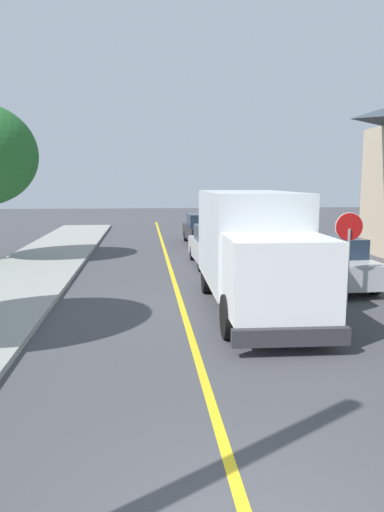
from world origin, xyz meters
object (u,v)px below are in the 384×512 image
(box_truck, at_px, (253,245))
(stop_sign, at_px, (349,241))
(parked_car_mid, at_px, (203,230))
(parked_van_across, at_px, (331,263))
(parked_car_near, at_px, (215,246))

(box_truck, height_order, stop_sign, box_truck)
(box_truck, relative_size, parked_car_mid, 1.62)
(box_truck, xyz_separation_m, parked_car_mid, (0.31, 14.11, -0.97))
(parked_car_mid, bearing_deg, box_truck, -91.25)
(parked_van_across, distance_m, stop_sign, 2.91)
(parked_car_near, height_order, stop_sign, stop_sign)
(parked_car_near, xyz_separation_m, parked_van_across, (3.27, -4.53, 0.00))
(parked_van_across, xyz_separation_m, stop_sign, (-0.60, -2.64, 1.06))
(parked_van_across, bearing_deg, box_truck, -141.87)
(parked_car_mid, distance_m, parked_van_across, 11.92)
(parked_van_across, height_order, stop_sign, stop_sign)
(parked_car_near, relative_size, parked_van_across, 0.99)
(parked_car_near, relative_size, parked_car_mid, 1.00)
(parked_car_near, bearing_deg, box_truck, -89.97)
(box_truck, bearing_deg, stop_sign, -1.74)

